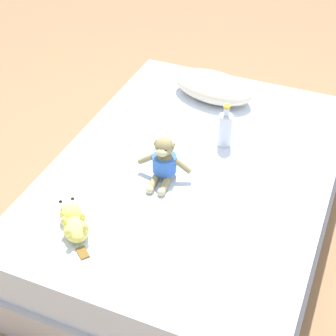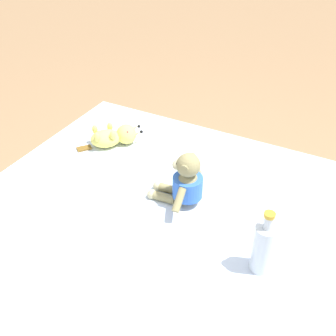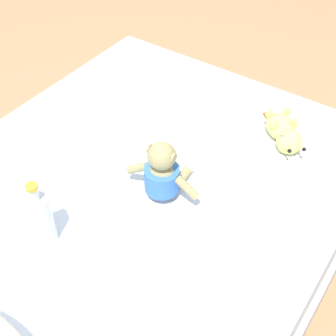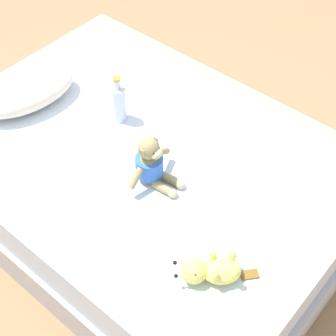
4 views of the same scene
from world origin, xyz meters
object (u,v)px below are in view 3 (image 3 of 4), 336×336
plush_yellow_creature (284,132)px  glass_bottle (41,219)px  bed (118,247)px  plush_monkey (163,173)px

plush_yellow_creature → glass_bottle: size_ratio=1.10×
bed → plush_yellow_creature: (-0.34, -0.65, 0.29)m
bed → plush_yellow_creature: 0.78m
bed → plush_yellow_creature: size_ratio=7.32×
bed → glass_bottle: glass_bottle is taller
plush_monkey → plush_yellow_creature: plush_monkey is taller
bed → plush_yellow_creature: bearing=-117.5°
bed → glass_bottle: 0.42m
plush_yellow_creature → glass_bottle: glass_bottle is taller
plush_monkey → plush_yellow_creature: bearing=-114.8°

